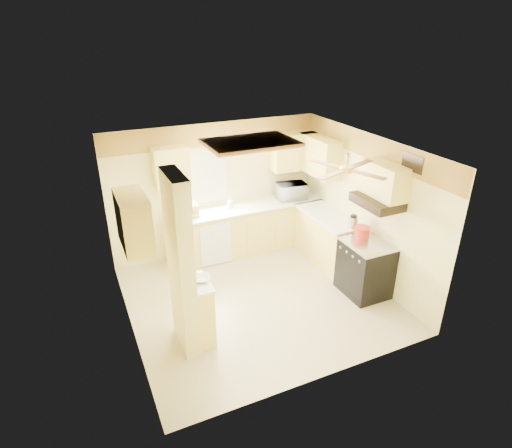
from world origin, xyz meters
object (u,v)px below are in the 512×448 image
stove (365,268)px  microwave (292,191)px  dutch_oven (362,232)px  bowl (202,279)px  kettle (353,222)px

stove → microwave: 2.24m
stove → microwave: (-0.21, 2.14, 0.64)m
microwave → dutch_oven: size_ratio=2.17×
bowl → dutch_oven: size_ratio=0.92×
dutch_oven → kettle: 0.29m
dutch_oven → stove: bearing=-101.7°
bowl → kettle: 2.87m
dutch_oven → kettle: kettle is taller
microwave → kettle: bearing=108.1°
stove → bowl: (-2.75, 0.03, 0.51)m
stove → bowl: 2.80m
microwave → bowl: size_ratio=2.36×
microwave → bowl: bearing=47.9°
stove → dutch_oven: size_ratio=3.52×
microwave → bowl: (-2.54, -2.11, -0.13)m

